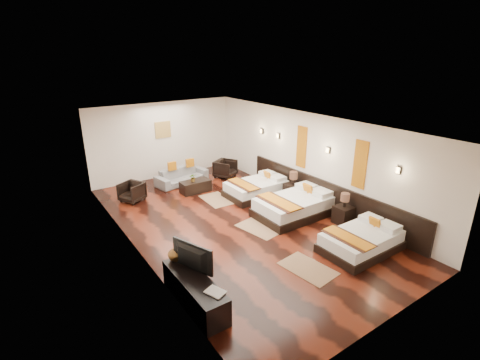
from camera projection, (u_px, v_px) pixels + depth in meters
floor at (234, 222)px, 9.90m from camera, size 5.50×9.50×0.01m
ceiling at (234, 123)px, 8.94m from camera, size 5.50×9.50×0.01m
back_wall at (163, 140)px, 13.10m from camera, size 5.50×0.01×2.80m
left_wall at (133, 198)px, 7.96m from camera, size 0.01×9.50×2.80m
right_wall at (308, 158)px, 10.89m from camera, size 0.01×9.50×2.80m
headboard_panel at (324, 195)px, 10.57m from camera, size 0.08×6.60×0.90m
bed_near at (362, 240)px, 8.43m from camera, size 1.94×1.22×0.74m
bed_mid at (295, 206)px, 10.23m from camera, size 2.25×1.41×0.86m
bed_far at (257, 188)px, 11.66m from camera, size 1.98×1.25×0.76m
nightstand_a at (343, 213)px, 9.73m from camera, size 0.45×0.45×0.89m
nightstand_b at (293, 190)px, 11.31m from camera, size 0.47×0.47×0.94m
jute_mat_near at (308, 268)px, 7.77m from camera, size 0.89×1.28×0.01m
jute_mat_mid at (259, 228)px, 9.55m from camera, size 0.95×1.32×0.01m
jute_mat_far at (217, 200)px, 11.38m from camera, size 0.80×1.23×0.01m
tv_console at (195, 291)px, 6.62m from camera, size 0.50×1.80×0.55m
tv at (189, 259)px, 6.66m from camera, size 0.46×0.94×0.55m
book at (211, 296)px, 6.04m from camera, size 0.35×0.41×0.03m
figurine at (176, 252)px, 7.06m from camera, size 0.35×0.35×0.34m
sofa at (182, 176)px, 12.74m from camera, size 2.01×1.08×0.56m
armchair_left at (132, 192)px, 11.20m from camera, size 0.90×0.89×0.61m
armchair_right at (225, 169)px, 13.32m from camera, size 0.98×0.99×0.67m
coffee_table at (195, 186)px, 11.96m from camera, size 1.00×0.51×0.40m
table_plant at (193, 177)px, 11.80m from camera, size 0.31×0.29×0.28m
orange_panel_a at (360, 164)px, 9.30m from camera, size 0.04×0.40×1.30m
orange_panel_b at (302, 147)px, 11.00m from camera, size 0.04×0.40×1.30m
sconce_near at (398, 170)px, 8.39m from camera, size 0.07×0.12×0.18m
sconce_mid at (328, 150)px, 10.09m from camera, size 0.07×0.12×0.18m
sconce_far at (278, 136)px, 11.79m from camera, size 0.07×0.12×0.18m
sconce_lounge at (262, 131)px, 12.49m from camera, size 0.07×0.12×0.18m
gold_artwork at (163, 130)px, 12.95m from camera, size 0.60×0.04×0.60m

